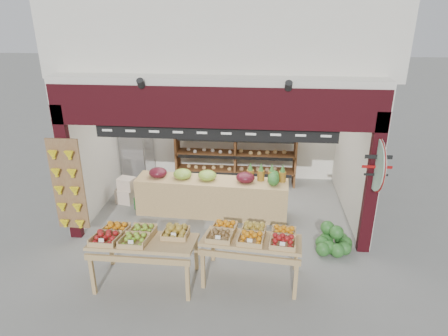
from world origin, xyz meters
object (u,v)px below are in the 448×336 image
(display_table_left, at_px, (138,238))
(display_table_right, at_px, (252,237))
(mid_counter, at_px, (211,195))
(refrigerator, at_px, (136,147))
(watermelon_pile, at_px, (333,242))
(back_shelving, at_px, (236,141))
(cardboard_stack, at_px, (136,194))

(display_table_left, xyz_separation_m, display_table_right, (1.80, 0.20, -0.01))
(mid_counter, bearing_deg, display_table_left, -110.60)
(mid_counter, height_order, display_table_left, display_table_left)
(refrigerator, relative_size, display_table_right, 1.07)
(display_table_left, distance_m, watermelon_pile, 3.55)
(back_shelving, distance_m, mid_counter, 1.89)
(cardboard_stack, bearing_deg, watermelon_pile, -19.96)
(back_shelving, bearing_deg, refrigerator, -179.82)
(cardboard_stack, distance_m, display_table_left, 2.88)
(cardboard_stack, relative_size, display_table_right, 0.63)
(mid_counter, bearing_deg, back_shelving, 76.71)
(refrigerator, bearing_deg, watermelon_pile, -28.73)
(watermelon_pile, bearing_deg, mid_counter, 153.65)
(refrigerator, bearing_deg, mid_counter, -34.87)
(refrigerator, bearing_deg, display_table_left, -69.06)
(display_table_left, relative_size, display_table_right, 0.99)
(mid_counter, height_order, watermelon_pile, mid_counter)
(refrigerator, height_order, cardboard_stack, refrigerator)
(back_shelving, relative_size, cardboard_stack, 2.92)
(display_table_right, bearing_deg, mid_counter, 113.19)
(back_shelving, xyz_separation_m, refrigerator, (-2.54, -0.01, -0.23))
(back_shelving, height_order, display_table_left, back_shelving)
(cardboard_stack, height_order, watermelon_pile, cardboard_stack)
(refrigerator, height_order, mid_counter, refrigerator)
(watermelon_pile, bearing_deg, display_table_right, -147.36)
(cardboard_stack, distance_m, watermelon_pile, 4.46)
(mid_counter, relative_size, display_table_left, 2.00)
(back_shelving, height_order, display_table_right, back_shelving)
(refrigerator, bearing_deg, display_table_right, -47.80)
(display_table_left, bearing_deg, back_shelving, 72.41)
(mid_counter, relative_size, display_table_right, 1.97)
(back_shelving, xyz_separation_m, mid_counter, (-0.41, -1.72, -0.67))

